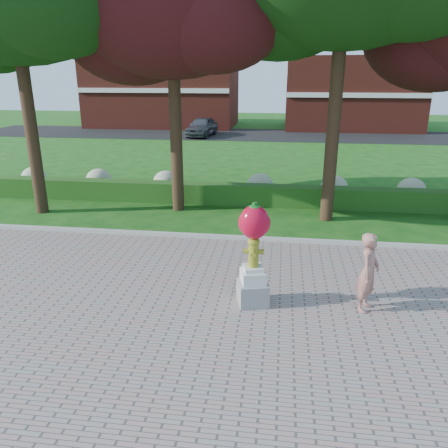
% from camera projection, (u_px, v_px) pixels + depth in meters
% --- Properties ---
extents(ground, '(100.00, 100.00, 0.00)m').
position_uv_depth(ground, '(202.00, 282.00, 10.87)').
color(ground, '#124812').
rests_on(ground, ground).
extents(walkway, '(40.00, 14.00, 0.04)m').
position_uv_depth(walkway, '(157.00, 391.00, 7.11)').
color(walkway, gray).
rests_on(walkway, ground).
extents(curb, '(40.00, 0.18, 0.15)m').
position_uv_depth(curb, '(219.00, 237.00, 13.65)').
color(curb, '#ADADA5').
rests_on(curb, ground).
extents(lawn_hedge, '(24.00, 0.70, 0.80)m').
position_uv_depth(lawn_hedge, '(233.00, 194.00, 17.29)').
color(lawn_hedge, '#134012').
rests_on(lawn_hedge, ground).
extents(hydrangea_row, '(20.10, 1.10, 0.99)m').
position_uv_depth(hydrangea_row, '(250.00, 185.00, 18.11)').
color(hydrangea_row, '#A2AB82').
rests_on(hydrangea_row, ground).
extents(street, '(50.00, 8.00, 0.02)m').
position_uv_depth(street, '(261.00, 135.00, 37.10)').
color(street, black).
rests_on(street, ground).
extents(building_left, '(14.00, 8.00, 7.00)m').
position_uv_depth(building_left, '(164.00, 89.00, 42.84)').
color(building_left, maroon).
rests_on(building_left, ground).
extents(building_right, '(12.00, 8.00, 6.40)m').
position_uv_depth(building_right, '(351.00, 93.00, 40.67)').
color(building_right, maroon).
rests_on(building_right, ground).
extents(hydrant_sculpture, '(0.78, 0.78, 2.35)m').
position_uv_depth(hydrant_sculpture, '(254.00, 252.00, 9.42)').
color(hydrant_sculpture, gray).
rests_on(hydrant_sculpture, walkway).
extents(woman, '(0.65, 0.76, 1.76)m').
position_uv_depth(woman, '(368.00, 272.00, 9.29)').
color(woman, '#A86D60').
rests_on(woman, walkway).
extents(parked_car, '(2.37, 4.72, 1.54)m').
position_uv_depth(parked_car, '(202.00, 127.00, 36.03)').
color(parked_car, '#3F4047').
rests_on(parked_car, street).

